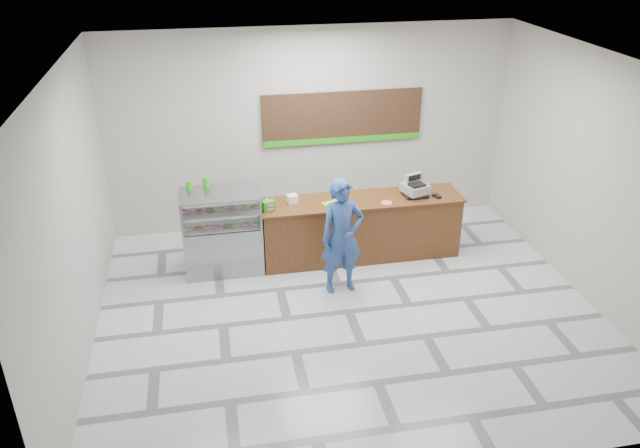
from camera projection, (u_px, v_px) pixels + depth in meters
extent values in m
plane|color=silver|center=(349.00, 312.00, 8.92)|extent=(7.00, 7.00, 0.00)
plane|color=#B9B4AA|center=(311.00, 130.00, 10.76)|extent=(7.00, 0.00, 7.00)
plane|color=silver|center=(355.00, 66.00, 7.35)|extent=(7.00, 7.00, 0.00)
cube|color=brown|center=(360.00, 229.00, 10.15)|extent=(3.20, 0.70, 1.00)
cube|color=brown|center=(361.00, 200.00, 9.92)|extent=(3.26, 0.76, 0.03)
cube|color=gray|center=(224.00, 247.00, 9.82)|extent=(1.20, 0.70, 0.80)
cube|color=white|center=(221.00, 209.00, 9.52)|extent=(1.20, 0.70, 0.50)
cube|color=gray|center=(219.00, 193.00, 9.41)|extent=(1.22, 0.72, 0.03)
cube|color=silver|center=(222.00, 223.00, 9.63)|extent=(1.14, 0.64, 0.02)
cube|color=silver|center=(221.00, 209.00, 9.52)|extent=(1.14, 0.64, 0.02)
torus|color=#A2DF86|center=(189.00, 226.00, 9.44)|extent=(0.15, 0.15, 0.05)
torus|color=olive|center=(198.00, 226.00, 9.46)|extent=(0.15, 0.15, 0.05)
torus|color=pink|center=(208.00, 225.00, 9.49)|extent=(0.15, 0.15, 0.05)
torus|color=pink|center=(217.00, 224.00, 9.51)|extent=(0.15, 0.15, 0.05)
torus|color=olive|center=(227.00, 223.00, 9.54)|extent=(0.15, 0.15, 0.05)
torus|color=#A2DF86|center=(236.00, 222.00, 9.56)|extent=(0.15, 0.15, 0.05)
torus|color=pink|center=(245.00, 222.00, 9.59)|extent=(0.15, 0.15, 0.05)
torus|color=#A2DF86|center=(255.00, 221.00, 9.61)|extent=(0.15, 0.15, 0.05)
torus|color=pink|center=(187.00, 208.00, 9.46)|extent=(0.15, 0.15, 0.05)
torus|color=pink|center=(198.00, 207.00, 9.49)|extent=(0.15, 0.15, 0.05)
torus|color=olive|center=(209.00, 206.00, 9.52)|extent=(0.15, 0.15, 0.05)
torus|color=#A2DF86|center=(220.00, 205.00, 9.55)|extent=(0.15, 0.15, 0.05)
torus|color=pink|center=(231.00, 204.00, 9.58)|extent=(0.15, 0.15, 0.05)
torus|color=#A2DF86|center=(242.00, 204.00, 9.60)|extent=(0.15, 0.15, 0.05)
torus|color=olive|center=(253.00, 203.00, 9.63)|extent=(0.15, 0.15, 0.05)
cube|color=black|center=(343.00, 117.00, 10.73)|extent=(2.80, 0.05, 0.90)
cube|color=#27A516|center=(343.00, 140.00, 10.89)|extent=(2.80, 0.02, 0.10)
cube|color=black|center=(415.00, 194.00, 10.03)|extent=(0.36, 0.36, 0.05)
cube|color=gray|center=(415.00, 188.00, 9.99)|extent=(0.45, 0.47, 0.14)
cube|color=black|center=(417.00, 185.00, 9.88)|extent=(0.29, 0.25, 0.04)
cube|color=gray|center=(414.00, 177.00, 10.02)|extent=(0.31, 0.18, 0.14)
cube|color=black|center=(415.00, 178.00, 9.97)|extent=(0.22, 0.09, 0.09)
cube|color=black|center=(437.00, 196.00, 9.97)|extent=(0.12, 0.16, 0.04)
cube|color=#60C705|center=(334.00, 204.00, 9.73)|extent=(0.40, 0.35, 0.02)
cube|color=white|center=(335.00, 203.00, 9.73)|extent=(0.29, 0.24, 0.00)
cube|color=white|center=(292.00, 199.00, 9.76)|extent=(0.18, 0.18, 0.13)
cylinder|color=silver|center=(267.00, 203.00, 9.65)|extent=(0.07, 0.07, 0.11)
cube|color=#27A516|center=(268.00, 206.00, 9.50)|extent=(0.20, 0.15, 0.16)
cylinder|color=pink|center=(387.00, 203.00, 9.79)|extent=(0.17, 0.17, 0.00)
cylinder|color=#27A516|center=(189.00, 185.00, 9.49)|extent=(0.09, 0.09, 0.13)
cylinder|color=#27A516|center=(206.00, 182.00, 9.56)|extent=(0.10, 0.10, 0.16)
imported|color=#2B4B8B|center=(342.00, 237.00, 9.08)|extent=(0.69, 0.49, 1.78)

